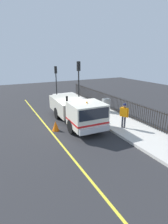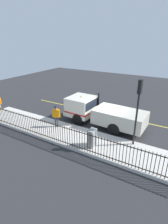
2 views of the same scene
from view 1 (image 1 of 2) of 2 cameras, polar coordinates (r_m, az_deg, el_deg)
The scene contains 10 objects.
ground_plane at distance 14.26m, azimuth -3.76°, elevation -3.10°, with size 45.20×45.20×0.00m, color #2B2B2D.
sidewalk_slab at distance 15.59m, azimuth 6.45°, elevation -0.99°, with size 2.88×20.54×0.18m, color beige.
lane_marking at distance 13.62m, azimuth -11.97°, elevation -4.47°, with size 0.12×18.49×0.01m, color yellow.
work_truck at distance 13.31m, azimuth -2.25°, elevation 0.74°, with size 2.47×6.86×2.41m.
worker_standing at distance 12.54m, azimuth 12.78°, elevation -0.32°, with size 0.42×0.60×1.78m.
iron_fence at distance 16.10m, azimuth 10.47°, elevation 2.37°, with size 0.04×17.50×1.39m.
traffic_light_near at distance 16.83m, azimuth -1.74°, elevation 11.60°, with size 0.31×0.23×4.38m.
traffic_light_mid at distance 22.51m, azimuth -9.02°, elevation 11.67°, with size 0.32×0.24×3.64m.
utility_cabinet at distance 16.13m, azimuth 7.04°, elevation 2.19°, with size 0.66×0.40×1.20m, color gray.
traffic_cone at distance 12.61m, azimuth -9.12°, elevation -4.42°, with size 0.49×0.49×0.71m, color orange.
Camera 1 is at (-5.23, -12.26, 5.05)m, focal length 28.45 mm.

